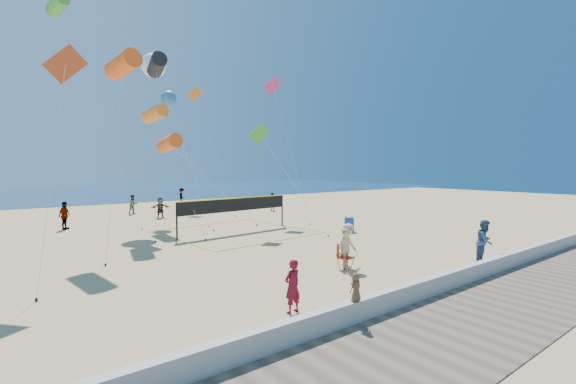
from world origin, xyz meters
TOP-DOWN VIEW (x-y plane):
  - ground at (0.00, 0.00)m, footprint 120.00×120.00m
  - ocean at (0.00, 62.00)m, footprint 140.00×50.00m
  - seawall at (0.00, -3.00)m, footprint 32.00×0.30m
  - boardwalk at (0.00, -5.00)m, footprint 32.00×3.60m
  - woman at (-3.01, -1.44)m, footprint 0.62×0.45m
  - toddler at (-2.09, -3.06)m, footprint 0.39×0.26m
  - bystander_a at (7.49, -1.95)m, footprint 0.99×0.81m
  - bystander_b at (1.90, 1.09)m, footprint 1.33×0.91m
  - far_person_0 at (-6.12, 19.79)m, footprint 1.07×1.16m
  - far_person_1 at (1.12, 21.77)m, footprint 1.63×0.80m
  - far_person_2 at (11.62, 20.44)m, footprint 0.61×0.74m
  - far_person_3 at (0.05, 25.82)m, footprint 0.94×0.79m
  - far_person_4 at (7.14, 32.12)m, footprint 0.92×1.31m
  - camp_chair at (1.76, 1.16)m, footprint 0.61×0.73m
  - trash_barrel at (8.69, 7.45)m, footprint 0.79×0.79m
  - volleyball_net at (2.60, 11.78)m, footprint 9.29×9.15m
  - kite_0 at (-4.14, 11.74)m, footprint 2.77×5.42m
  - kite_1 at (-0.76, 16.36)m, footprint 2.68×6.18m
  - kite_2 at (-1.24, 15.52)m, footprint 1.71×6.37m
  - kite_3 at (-7.46, 7.42)m, footprint 2.37×3.53m
  - kite_4 at (4.29, 11.04)m, footprint 3.01×4.47m
  - kite_5 at (8.98, 16.28)m, footprint 1.57×5.65m
  - kite_6 at (0.12, 19.64)m, footprint 2.56×7.68m
  - kite_7 at (1.79, 21.14)m, footprint 1.40×7.03m
  - kite_8 at (-5.75, 22.05)m, footprint 4.53×6.79m
  - kite_9 at (7.24, 27.67)m, footprint 1.65×10.00m
  - kite_10 at (0.02, 16.38)m, footprint 5.83×4.25m

SIDE VIEW (x-z plane):
  - ground at x=0.00m, z-range 0.00..0.00m
  - ocean at x=0.00m, z-range 0.00..0.03m
  - boardwalk at x=0.00m, z-range 0.00..0.03m
  - seawall at x=0.00m, z-range 0.00..0.60m
  - trash_barrel at x=8.69m, z-range 0.00..0.94m
  - camp_chair at x=1.76m, z-range 0.01..1.17m
  - woman at x=-3.01m, z-range 0.00..1.58m
  - far_person_1 at x=1.12m, z-range 0.00..1.69m
  - far_person_3 at x=0.05m, z-range 0.00..1.73m
  - far_person_2 at x=11.62m, z-range 0.00..1.75m
  - far_person_4 at x=7.14m, z-range 0.00..1.84m
  - bystander_b at x=1.90m, z-range 0.00..1.88m
  - far_person_0 at x=-6.12m, z-range 0.00..1.91m
  - bystander_a at x=7.49m, z-range 0.00..1.91m
  - toddler at x=-2.09m, z-range 0.60..1.38m
  - volleyball_net at x=2.60m, z-range 0.41..2.67m
  - kite_10 at x=0.02m, z-range 2.63..9.20m
  - kite_4 at x=4.29m, z-range 2.48..9.69m
  - kite_2 at x=-1.24m, z-range 3.58..11.92m
  - kite_3 at x=-7.46m, z-range 3.31..12.44m
  - kite_0 at x=-4.14m, z-range 4.50..14.85m
  - kite_7 at x=1.79m, z-range 4.61..15.09m
  - kite_5 at x=8.98m, z-range 4.41..16.26m
  - kite_9 at x=7.24m, z-range 4.71..17.46m
  - kite_1 at x=-0.76m, z-range 5.23..17.03m
  - kite_6 at x=0.12m, z-range 5.50..18.33m
  - kite_8 at x=-5.75m, z-range 7.53..23.88m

